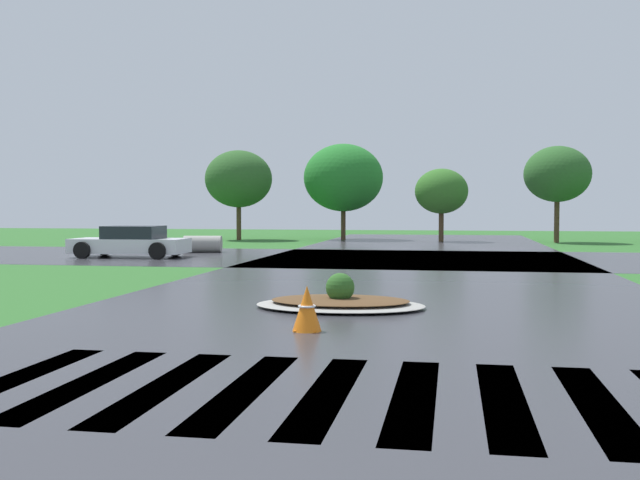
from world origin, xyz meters
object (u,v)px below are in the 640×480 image
median_island (340,301)px  car_dark_suv (131,242)px  traffic_cone (307,309)px  drainage_pipe_stack (203,244)px

median_island → car_dark_suv: 16.48m
traffic_cone → median_island: bearing=87.6°
median_island → car_dark_suv: car_dark_suv is taller
median_island → car_dark_suv: (-10.18, 12.95, 0.45)m
car_dark_suv → drainage_pipe_stack: (1.73, 3.44, -0.22)m
drainage_pipe_stack → traffic_cone: size_ratio=2.36×
median_island → drainage_pipe_stack: 18.44m
median_island → drainage_pipe_stack: size_ratio=1.93×
car_dark_suv → drainage_pipe_stack: bearing=-118.3°
car_dark_suv → drainage_pipe_stack: car_dark_suv is taller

